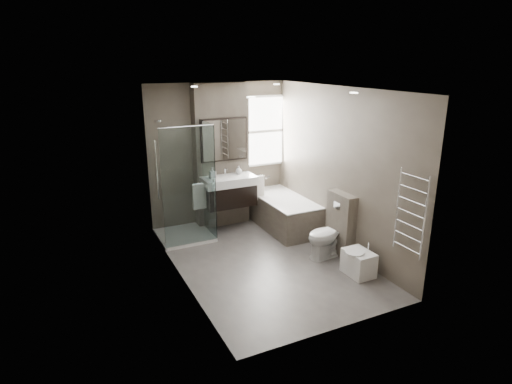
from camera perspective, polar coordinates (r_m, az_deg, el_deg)
room at (r=6.22m, az=1.30°, el=1.58°), size 2.70×3.90×2.70m
vanity_pier at (r=7.79m, az=-4.67°, el=4.78°), size 1.00×0.25×2.60m
vanity at (r=7.62m, az=-3.61°, el=0.16°), size 0.95×0.47×0.66m
mirror_cabinet at (r=7.57m, az=-4.28°, el=6.98°), size 0.86×0.08×0.76m
towel_left at (r=7.43m, az=-7.55°, el=-0.59°), size 0.24×0.06×0.44m
towel_right at (r=7.83m, az=0.24°, el=0.51°), size 0.24×0.06×0.44m
shower_enclosure at (r=7.39m, az=-8.74°, el=-2.59°), size 0.90×0.90×2.00m
bathtub at (r=7.86m, az=3.61°, el=-2.56°), size 0.75×1.60×0.57m
window at (r=8.17m, az=0.95°, el=8.11°), size 0.98×0.06×1.33m
toilet at (r=6.80m, az=9.62°, el=-5.63°), size 0.77×0.51×0.73m
cistern_box at (r=6.89m, az=11.24°, el=-4.17°), size 0.19×0.55×1.00m
bidet at (r=6.40m, az=13.49°, el=-9.12°), size 0.40×0.45×0.47m
towel_radiator at (r=5.76m, az=19.94°, el=-2.67°), size 0.03×0.49×1.10m
soap_bottle_a at (r=7.40m, az=-5.77°, el=2.51°), size 0.09×0.09×0.21m
soap_bottle_b at (r=7.70m, az=-2.32°, el=2.95°), size 0.12×0.12×0.15m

